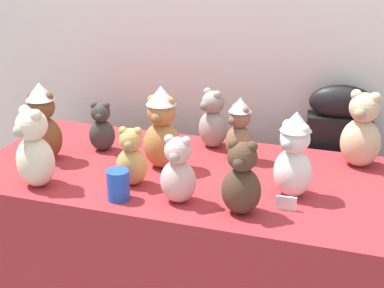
% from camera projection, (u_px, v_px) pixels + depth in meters
% --- Properties ---
extents(wall_back, '(7.00, 0.08, 2.60)m').
position_uv_depth(wall_back, '(236.00, 2.00, 2.53)').
color(wall_back, silver).
rests_on(wall_back, ground_plane).
extents(display_table, '(1.73, 0.80, 0.72)m').
position_uv_depth(display_table, '(192.00, 251.00, 2.30)').
color(display_table, maroon).
rests_on(display_table, ground_plane).
extents(instrument_case, '(0.29, 0.15, 0.98)m').
position_uv_depth(instrument_case, '(333.00, 186.00, 2.57)').
color(instrument_case, black).
rests_on(instrument_case, ground_plane).
extents(teddy_bear_snow, '(0.18, 0.17, 0.32)m').
position_uv_depth(teddy_bear_snow, '(294.00, 156.00, 1.93)').
color(teddy_bear_snow, white).
rests_on(teddy_bear_snow, display_table).
extents(teddy_bear_mocha, '(0.16, 0.15, 0.27)m').
position_uv_depth(teddy_bear_mocha, '(239.00, 130.00, 2.24)').
color(teddy_bear_mocha, '#7F6047').
rests_on(teddy_bear_mocha, display_table).
extents(teddy_bear_honey, '(0.14, 0.12, 0.23)m').
position_uv_depth(teddy_bear_honey, '(131.00, 158.00, 2.03)').
color(teddy_bear_honey, tan).
rests_on(teddy_bear_honey, display_table).
extents(teddy_bear_chestnut, '(0.16, 0.14, 0.33)m').
position_uv_depth(teddy_bear_chestnut, '(43.00, 123.00, 2.24)').
color(teddy_bear_chestnut, brown).
rests_on(teddy_bear_chestnut, display_table).
extents(teddy_bear_blush, '(0.13, 0.12, 0.25)m').
position_uv_depth(teddy_bear_blush, '(178.00, 171.00, 1.89)').
color(teddy_bear_blush, beige).
rests_on(teddy_bear_blush, display_table).
extents(teddy_bear_cocoa, '(0.14, 0.12, 0.26)m').
position_uv_depth(teddy_bear_cocoa, '(241.00, 180.00, 1.81)').
color(teddy_bear_cocoa, '#4C3323').
rests_on(teddy_bear_cocoa, display_table).
extents(teddy_bear_charcoal, '(0.13, 0.12, 0.22)m').
position_uv_depth(teddy_bear_charcoal, '(102.00, 128.00, 2.35)').
color(teddy_bear_charcoal, '#383533').
rests_on(teddy_bear_charcoal, display_table).
extents(teddy_bear_caramel, '(0.15, 0.14, 0.34)m').
position_uv_depth(teddy_bear_caramel, '(162.00, 129.00, 2.16)').
color(teddy_bear_caramel, '#B27A42').
rests_on(teddy_bear_caramel, display_table).
extents(teddy_bear_sand, '(0.19, 0.17, 0.31)m').
position_uv_depth(teddy_bear_sand, '(362.00, 132.00, 2.18)').
color(teddy_bear_sand, '#CCB78E').
rests_on(teddy_bear_sand, display_table).
extents(teddy_bear_cream, '(0.20, 0.19, 0.31)m').
position_uv_depth(teddy_bear_cream, '(34.00, 150.00, 2.01)').
color(teddy_bear_cream, beige).
rests_on(teddy_bear_cream, display_table).
extents(teddy_bear_ash, '(0.17, 0.17, 0.26)m').
position_uv_depth(teddy_bear_ash, '(212.00, 120.00, 2.38)').
color(teddy_bear_ash, gray).
rests_on(teddy_bear_ash, display_table).
extents(party_cup_blue, '(0.08, 0.08, 0.11)m').
position_uv_depth(party_cup_blue, '(118.00, 185.00, 1.93)').
color(party_cup_blue, blue).
rests_on(party_cup_blue, display_table).
extents(name_card_front_left, '(0.07, 0.01, 0.05)m').
position_uv_depth(name_card_front_left, '(286.00, 203.00, 1.87)').
color(name_card_front_left, white).
rests_on(name_card_front_left, display_table).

